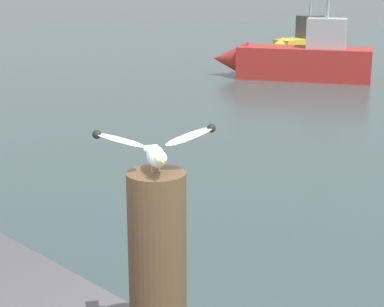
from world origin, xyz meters
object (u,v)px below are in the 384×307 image
object	(u,v)px
seagull	(156,149)
boat_yellow	(303,42)
mooring_post	(158,270)
boat_red	(292,59)

from	to	relation	value
seagull	boat_yellow	size ratio (longest dim) A/B	0.16
mooring_post	boat_red	distance (m)	17.20
seagull	boat_yellow	world-z (taller)	boat_yellow
boat_red	mooring_post	bearing A→B (deg)	-54.87
boat_yellow	boat_red	world-z (taller)	boat_red
seagull	mooring_post	bearing A→B (deg)	148.48
seagull	boat_yellow	bearing A→B (deg)	124.71
seagull	boat_red	bearing A→B (deg)	125.13
mooring_post	boat_red	world-z (taller)	boat_red
boat_yellow	boat_red	size ratio (longest dim) A/B	0.78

